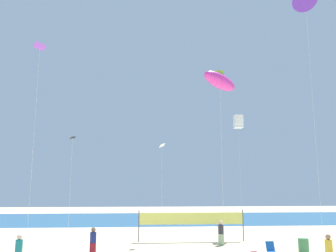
# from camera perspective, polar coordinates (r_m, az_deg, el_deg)

# --- Properties ---
(ocean_band) EXTENTS (120.00, 20.00, 0.01)m
(ocean_band) POSITION_cam_1_polar(r_m,az_deg,el_deg) (48.37, -0.99, -14.92)
(ocean_band) COLOR #28608C
(ocean_band) RESTS_ON ground
(beachgoer_mustard_shirt) EXTENTS (0.38, 0.38, 1.67)m
(beachgoer_mustard_shirt) POSITION_cam_1_polar(r_m,az_deg,el_deg) (21.51, 24.89, -17.86)
(beachgoer_mustard_shirt) COLOR #19727A
(beachgoer_mustard_shirt) RESTS_ON ground
(beachgoer_navy_shirt) EXTENTS (0.39, 0.39, 1.69)m
(beachgoer_navy_shirt) POSITION_cam_1_polar(r_m,az_deg,el_deg) (23.19, -12.19, -17.87)
(beachgoer_navy_shirt) COLOR maroon
(beachgoer_navy_shirt) RESTS_ON ground
(beachgoer_teal_shirt) EXTENTS (0.38, 0.38, 1.65)m
(beachgoer_teal_shirt) POSITION_cam_1_polar(r_m,az_deg,el_deg) (21.34, -23.29, -18.07)
(beachgoer_teal_shirt) COLOR #EA7260
(beachgoer_teal_shirt) RESTS_ON ground
(beachgoer_charcoal_shirt) EXTENTS (0.40, 0.40, 1.74)m
(beachgoer_charcoal_shirt) POSITION_cam_1_polar(r_m,az_deg,el_deg) (26.81, 8.67, -16.82)
(beachgoer_charcoal_shirt) COLOR #99B28C
(beachgoer_charcoal_shirt) RESTS_ON ground
(folding_beach_chair) EXTENTS (0.52, 0.65, 0.89)m
(folding_beach_chair) POSITION_cam_1_polar(r_m,az_deg,el_deg) (23.24, 16.55, -18.76)
(folding_beach_chair) COLOR #1959B2
(folding_beach_chair) RESTS_ON ground
(trash_barrel) EXTENTS (0.64, 0.64, 0.96)m
(trash_barrel) POSITION_cam_1_polar(r_m,az_deg,el_deg) (24.75, 21.35, -17.90)
(trash_barrel) COLOR #3F7F4C
(trash_barrel) RESTS_ON ground
(volleyball_net) EXTENTS (8.35, 0.14, 2.40)m
(volleyball_net) POSITION_cam_1_polar(r_m,az_deg,el_deg) (28.38, 3.88, -15.08)
(volleyball_net) COLOR #4C4C51
(volleyball_net) RESTS_ON ground
(kite_violet_delta) EXTENTS (1.47, 1.31, 17.40)m
(kite_violet_delta) POSITION_cam_1_polar(r_m,az_deg,el_deg) (26.61, 21.60, 18.46)
(kite_violet_delta) COLOR silver
(kite_violet_delta) RESTS_ON ground
(kite_violet_diamond) EXTENTS (0.79, 0.80, 12.78)m
(kite_violet_diamond) POSITION_cam_1_polar(r_m,az_deg,el_deg) (22.78, -20.24, 11.88)
(kite_violet_diamond) COLOR silver
(kite_violet_diamond) RESTS_ON ground
(kite_magenta_inflatable) EXTENTS (2.76, 2.23, 11.41)m
(kite_magenta_inflatable) POSITION_cam_1_polar(r_m,az_deg,el_deg) (22.16, 8.49, 7.28)
(kite_magenta_inflatable) COLOR silver
(kite_magenta_inflatable) RESTS_ON ground
(kite_white_diamond) EXTENTS (0.65, 0.66, 7.69)m
(kite_white_diamond) POSITION_cam_1_polar(r_m,az_deg,el_deg) (28.04, -1.08, -3.42)
(kite_white_diamond) COLOR silver
(kite_white_diamond) RESTS_ON ground
(kite_black_diamond) EXTENTS (0.48, 0.47, 7.60)m
(kite_black_diamond) POSITION_cam_1_polar(r_m,az_deg,el_deg) (24.26, -15.44, -2.35)
(kite_black_diamond) COLOR silver
(kite_black_diamond) RESTS_ON ground
(kite_white_box) EXTENTS (0.79, 0.79, 10.74)m
(kite_white_box) POSITION_cam_1_polar(r_m,az_deg,el_deg) (32.81, 11.46, 0.69)
(kite_white_box) COLOR silver
(kite_white_box) RESTS_ON ground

